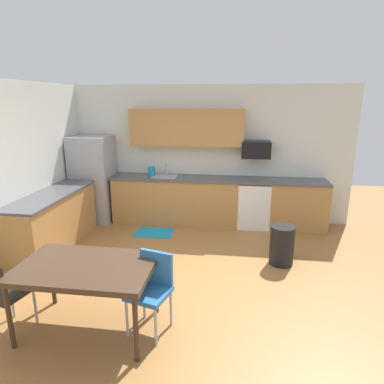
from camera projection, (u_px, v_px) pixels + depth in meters
name	position (u px, v px, depth m)	size (l,w,h in m)	color
ground_plane	(182.00, 281.00, 4.62)	(12.00, 12.00, 0.00)	#9E6B38
wall_back	(203.00, 154.00, 6.80)	(5.80, 0.10, 2.70)	silver
cabinet_run_back	(176.00, 201.00, 6.77)	(2.48, 0.60, 0.90)	#AD7A42
cabinet_run_back_right	(297.00, 205.00, 6.46)	(1.07, 0.60, 0.90)	#AD7A42
cabinet_run_left	(53.00, 222.00, 5.57)	(0.60, 2.00, 0.90)	#AD7A42
countertop_back	(201.00, 179.00, 6.58)	(4.80, 0.64, 0.04)	#4C4C51
countertop_left	(50.00, 195.00, 5.45)	(0.64, 2.00, 0.04)	#4C4C51
upper_cabinets_back	(187.00, 127.00, 6.48)	(2.20, 0.34, 0.70)	#AD7A42
refrigerator	(94.00, 179.00, 6.80)	(0.76, 0.70, 1.72)	#9EA0A5
oven_range	(253.00, 203.00, 6.56)	(0.60, 0.60, 0.91)	white
microwave	(256.00, 149.00, 6.39)	(0.54, 0.36, 0.32)	black
sink_basin	(165.00, 179.00, 6.68)	(0.48, 0.40, 0.14)	#A5A8AD
sink_faucet	(167.00, 170.00, 6.81)	(0.02, 0.02, 0.24)	#B2B5BA
dining_table	(86.00, 270.00, 3.49)	(1.40, 0.90, 0.76)	#422D1E
chair_near_table	(152.00, 285.00, 3.56)	(0.49, 0.49, 0.85)	#2D72B7
chair_far_side	(1.00, 291.00, 3.46)	(0.48, 0.48, 0.85)	black
trash_bin	(282.00, 245.00, 5.05)	(0.36, 0.36, 0.60)	black
floor_mat	(154.00, 232.00, 6.30)	(0.70, 0.50, 0.01)	#198CBF
kettle	(152.00, 172.00, 6.73)	(0.14, 0.14, 0.20)	#198CBF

